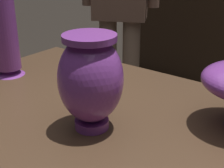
# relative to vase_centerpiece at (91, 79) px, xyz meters

# --- Properties ---
(vase_centerpiece) EXTENTS (0.15, 0.15, 0.22)m
(vase_centerpiece) POSITION_rel_vase_centerpiece_xyz_m (0.00, 0.00, 0.00)
(vase_centerpiece) COLOR #7A388E
(vase_centerpiece) RESTS_ON display_plinth
(vase_tall_behind) EXTENTS (0.10, 0.10, 0.31)m
(vase_tall_behind) POSITION_rel_vase_centerpiece_xyz_m (-0.44, 0.10, 0.03)
(vase_tall_behind) COLOR #7A388E
(vase_tall_behind) RESTS_ON display_plinth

